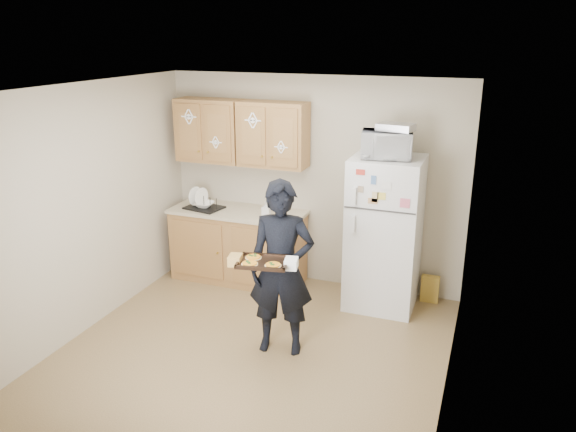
{
  "coord_description": "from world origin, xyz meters",
  "views": [
    {
      "loc": [
        1.99,
        -4.35,
        2.95
      ],
      "look_at": [
        0.19,
        0.45,
        1.27
      ],
      "focal_mm": 35.0,
      "sensor_mm": 36.0,
      "label": 1
    }
  ],
  "objects": [
    {
      "name": "bowl",
      "position": [
        -1.26,
        1.41,
        0.95
      ],
      "size": [
        0.26,
        0.26,
        0.06
      ],
      "primitive_type": "imported",
      "rotation": [
        0.0,
        0.0,
        0.1
      ],
      "color": "white",
      "rests_on": "dish_rack"
    },
    {
      "name": "wall_left",
      "position": [
        -1.8,
        0.0,
        1.25
      ],
      "size": [
        0.04,
        3.6,
        2.5
      ],
      "primitive_type": "cube",
      "color": "#B3A891",
      "rests_on": "floor"
    },
    {
      "name": "refrigerator",
      "position": [
        0.95,
        1.43,
        0.85
      ],
      "size": [
        0.75,
        0.7,
        1.7
      ],
      "primitive_type": "cube",
      "color": "white",
      "rests_on": "floor"
    },
    {
      "name": "foil_pan",
      "position": [
        1.01,
        1.41,
        2.02
      ],
      "size": [
        0.39,
        0.3,
        0.08
      ],
      "primitive_type": "cube",
      "rotation": [
        0.0,
        0.0,
        -0.16
      ],
      "color": "silver",
      "rests_on": "microwave"
    },
    {
      "name": "cereal_box",
      "position": [
        1.47,
        1.67,
        0.16
      ],
      "size": [
        0.2,
        0.07,
        0.32
      ],
      "primitive_type": "cube",
      "color": "#D6C74B",
      "rests_on": "floor"
    },
    {
      "name": "pizza_front_right",
      "position": [
        0.3,
        -0.2,
        1.03
      ],
      "size": [
        0.15,
        0.15,
        0.02
      ],
      "primitive_type": "cylinder",
      "color": "orange",
      "rests_on": "baking_tray"
    },
    {
      "name": "wall_back",
      "position": [
        0.0,
        1.8,
        1.25
      ],
      "size": [
        3.6,
        0.04,
        2.5
      ],
      "primitive_type": "cube",
      "color": "#B3A891",
      "rests_on": "floor"
    },
    {
      "name": "ceiling",
      "position": [
        0.0,
        0.0,
        2.5
      ],
      "size": [
        3.6,
        3.6,
        0.0
      ],
      "primitive_type": "plane",
      "color": "silver",
      "rests_on": "wall_back"
    },
    {
      "name": "base_cabinet",
      "position": [
        -0.85,
        1.48,
        0.43
      ],
      "size": [
        1.6,
        0.6,
        0.86
      ],
      "primitive_type": "cube",
      "color": "olive",
      "rests_on": "floor"
    },
    {
      "name": "countertop",
      "position": [
        -0.85,
        1.48,
        0.88
      ],
      "size": [
        1.64,
        0.64,
        0.04
      ],
      "primitive_type": "cube",
      "color": "beige",
      "rests_on": "base_cabinet"
    },
    {
      "name": "pizza_back_left",
      "position": [
        0.06,
        -0.1,
        1.03
      ],
      "size": [
        0.15,
        0.15,
        0.02
      ],
      "primitive_type": "cylinder",
      "color": "orange",
      "rests_on": "baking_tray"
    },
    {
      "name": "baking_tray",
      "position": [
        0.18,
        -0.15,
        1.01
      ],
      "size": [
        0.5,
        0.41,
        0.04
      ],
      "primitive_type": "cube",
      "rotation": [
        0.0,
        0.0,
        0.2
      ],
      "color": "black",
      "rests_on": "person"
    },
    {
      "name": "wall_right",
      "position": [
        1.8,
        0.0,
        1.25
      ],
      "size": [
        0.04,
        3.6,
        2.5
      ],
      "primitive_type": "cube",
      "color": "#B3A891",
      "rests_on": "floor"
    },
    {
      "name": "person",
      "position": [
        0.24,
        0.14,
        0.85
      ],
      "size": [
        0.68,
        0.52,
        1.69
      ],
      "primitive_type": "imported",
      "rotation": [
        0.0,
        0.0,
        0.2
      ],
      "color": "black",
      "rests_on": "floor"
    },
    {
      "name": "wall_front",
      "position": [
        0.0,
        -1.8,
        1.25
      ],
      "size": [
        3.6,
        0.04,
        2.5
      ],
      "primitive_type": "cube",
      "color": "#B3A891",
      "rests_on": "floor"
    },
    {
      "name": "dish_rack",
      "position": [
        -1.26,
        1.41,
        0.99
      ],
      "size": [
        0.48,
        0.4,
        0.17
      ],
      "primitive_type": "cube",
      "rotation": [
        0.0,
        0.0,
        -0.18
      ],
      "color": "black",
      "rests_on": "countertop"
    },
    {
      "name": "microwave",
      "position": [
        0.93,
        1.38,
        1.84
      ],
      "size": [
        0.57,
        0.43,
        0.28
      ],
      "primitive_type": "imported",
      "rotation": [
        0.0,
        0.0,
        0.17
      ],
      "color": "white",
      "rests_on": "refrigerator"
    },
    {
      "name": "upper_cab_right",
      "position": [
        -0.43,
        1.61,
        1.83
      ],
      "size": [
        0.8,
        0.33,
        0.75
      ],
      "primitive_type": "cube",
      "color": "olive",
      "rests_on": "wall_back"
    },
    {
      "name": "pizza_front_left",
      "position": [
        0.09,
        -0.24,
        1.03
      ],
      "size": [
        0.15,
        0.15,
        0.02
      ],
      "primitive_type": "cylinder",
      "color": "orange",
      "rests_on": "baking_tray"
    },
    {
      "name": "floor",
      "position": [
        0.0,
        0.0,
        0.0
      ],
      "size": [
        3.6,
        3.6,
        0.0
      ],
      "primitive_type": "plane",
      "color": "brown",
      "rests_on": "ground"
    },
    {
      "name": "soap_bottle",
      "position": [
        -0.41,
        1.34,
        1.0
      ],
      "size": [
        0.1,
        0.1,
        0.2
      ],
      "primitive_type": "imported",
      "rotation": [
        0.0,
        0.0,
        0.08
      ],
      "color": "white",
      "rests_on": "countertop"
    },
    {
      "name": "upper_cab_left",
      "position": [
        -1.25,
        1.61,
        1.83
      ],
      "size": [
        0.8,
        0.33,
        0.75
      ],
      "primitive_type": "cube",
      "color": "olive",
      "rests_on": "wall_back"
    }
  ]
}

